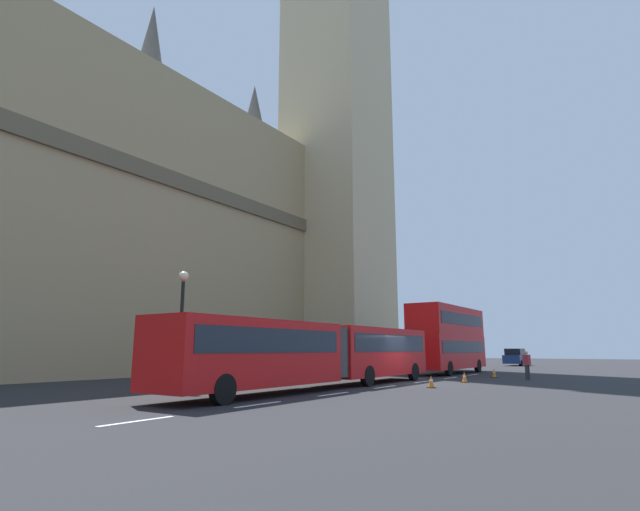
% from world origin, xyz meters
% --- Properties ---
extents(ground_plane, '(160.00, 160.00, 0.00)m').
position_xyz_m(ground_plane, '(0.00, 0.00, 0.00)').
color(ground_plane, '#262628').
extents(lane_centre_marking, '(29.80, 0.16, 0.01)m').
position_xyz_m(lane_centre_marking, '(-2.85, 0.00, 0.01)').
color(lane_centre_marking, silver).
rests_on(lane_centre_marking, ground_plane).
extents(clock_tower, '(10.65, 10.65, 77.81)m').
position_xyz_m(clock_tower, '(18.56, 15.99, 40.73)').
color(clock_tower, '#C6B284').
rests_on(clock_tower, ground_plane).
extents(articulated_bus, '(18.75, 2.54, 2.90)m').
position_xyz_m(articulated_bus, '(-5.23, 1.99, 1.75)').
color(articulated_bus, red).
rests_on(articulated_bus, ground_plane).
extents(double_decker_bus, '(10.31, 2.54, 4.90)m').
position_xyz_m(double_decker_bus, '(11.77, 2.00, 2.71)').
color(double_decker_bus, red).
rests_on(double_decker_bus, ground_plane).
extents(sedan_lead, '(4.40, 1.86, 1.85)m').
position_xyz_m(sedan_lead, '(33.19, 2.06, 0.91)').
color(sedan_lead, navy).
rests_on(sedan_lead, ground_plane).
extents(traffic_cone_west, '(0.36, 0.36, 0.58)m').
position_xyz_m(traffic_cone_west, '(-2.11, -2.03, 0.28)').
color(traffic_cone_west, black).
rests_on(traffic_cone_west, ground_plane).
extents(traffic_cone_middle, '(0.36, 0.36, 0.58)m').
position_xyz_m(traffic_cone_middle, '(2.49, -2.13, 0.28)').
color(traffic_cone_middle, black).
rests_on(traffic_cone_middle, ground_plane).
extents(traffic_cone_east, '(0.36, 0.36, 0.58)m').
position_xyz_m(traffic_cone_east, '(8.38, -2.14, 0.28)').
color(traffic_cone_east, black).
rests_on(traffic_cone_east, ground_plane).
extents(street_lamp, '(0.44, 0.44, 5.27)m').
position_xyz_m(street_lamp, '(-9.91, 6.50, 3.06)').
color(street_lamp, black).
rests_on(street_lamp, ground_plane).
extents(pedestrian_near_cones, '(0.35, 0.45, 1.69)m').
position_xyz_m(pedestrian_near_cones, '(7.14, -4.44, 0.91)').
color(pedestrian_near_cones, '#333333').
rests_on(pedestrian_near_cones, ground_plane).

